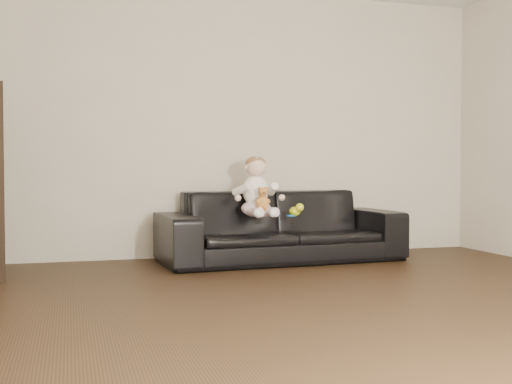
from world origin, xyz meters
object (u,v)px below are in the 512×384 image
object	(u,v)px
teddy_bear	(263,199)
toy_green	(295,211)
sofa	(281,226)
baby	(256,190)
toy_rattle	(294,212)
toy_blue_disc	(292,215)

from	to	relation	value
teddy_bear	toy_green	size ratio (longest dim) A/B	1.62
sofa	baby	world-z (taller)	baby
sofa	toy_rattle	distance (m)	0.20
baby	toy_rattle	xyz separation A→B (m)	(0.36, 0.02, -0.20)
toy_rattle	sofa	bearing A→B (deg)	133.39
toy_green	toy_rattle	world-z (taller)	toy_green
toy_rattle	toy_blue_disc	world-z (taller)	toy_rattle
toy_green	toy_blue_disc	size ratio (longest dim) A/B	1.34
baby	sofa	bearing A→B (deg)	10.53
sofa	baby	distance (m)	0.45
sofa	toy_rattle	world-z (taller)	sofa
teddy_bear	toy_green	distance (m)	0.38
toy_rattle	teddy_bear	bearing A→B (deg)	-152.55
sofa	toy_rattle	bearing A→B (deg)	-50.48
toy_green	toy_rattle	size ratio (longest dim) A/B	1.78
teddy_bear	toy_green	bearing A→B (deg)	11.79
baby	teddy_bear	size ratio (longest dim) A/B	2.71
teddy_bear	toy_blue_disc	distance (m)	0.38
teddy_bear	toy_rattle	xyz separation A→B (m)	(0.35, 0.18, -0.13)
sofa	toy_rattle	size ratio (longest dim) A/B	32.02
sofa	teddy_bear	distance (m)	0.47
baby	toy_green	bearing A→B (deg)	-21.24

